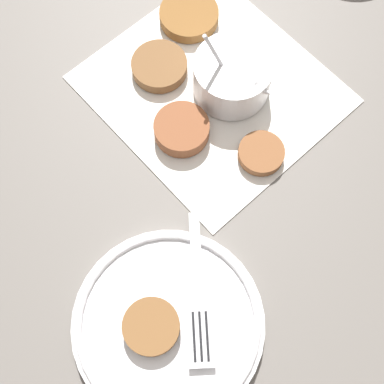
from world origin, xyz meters
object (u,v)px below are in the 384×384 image
Objects in this scene: fritter_on_plate at (151,327)px; fork at (199,304)px; sauce_bowl at (232,78)px; serving_plate at (168,324)px.

fritter_on_plate is 0.06m from fork.
sauce_bowl reaches higher than fork.
serving_plate is 1.53× the size of fork.
fritter_on_plate is (-0.01, -0.02, 0.02)m from serving_plate.
sauce_bowl is 0.52× the size of serving_plate.
sauce_bowl is 0.29m from fork.
serving_plate is 3.44× the size of fritter_on_plate.
fritter_on_plate reaches higher than serving_plate.
fritter_on_plate is at bearing -114.80° from fork.
fork is (0.02, 0.05, -0.00)m from fritter_on_plate.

